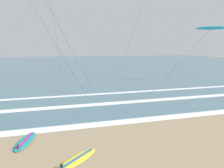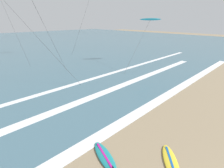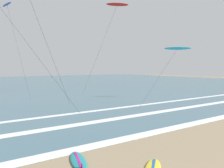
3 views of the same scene
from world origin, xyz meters
TOP-DOWN VIEW (x-y plane):
  - wave_foam_shoreline at (1.99, 8.30)m, footprint 46.28×0.83m
  - wave_foam_mid_break at (1.72, 12.51)m, footprint 38.32×0.80m
  - wave_foam_outer_break at (-1.70, 16.04)m, footprint 58.46×0.60m
  - surfboard_right_spare at (1.39, 4.74)m, footprint 1.97×1.84m
  - surfboard_foreground_flat at (-0.56, 7.04)m, footprint 1.17×2.18m
  - kite_cyan_mid_center at (17.23, 16.91)m, footprint 9.27×3.31m

SIDE VIEW (x-z plane):
  - wave_foam_shoreline at x=1.99m, z-range 0.01..0.02m
  - wave_foam_mid_break at x=1.72m, z-range 0.01..0.02m
  - wave_foam_outer_break at x=-1.70m, z-range 0.01..0.02m
  - surfboard_right_spare at x=1.39m, z-range -0.08..0.17m
  - surfboard_foreground_flat at x=-0.56m, z-range -0.08..0.17m
  - kite_cyan_mid_center at x=17.23m, z-range 2.90..9.20m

